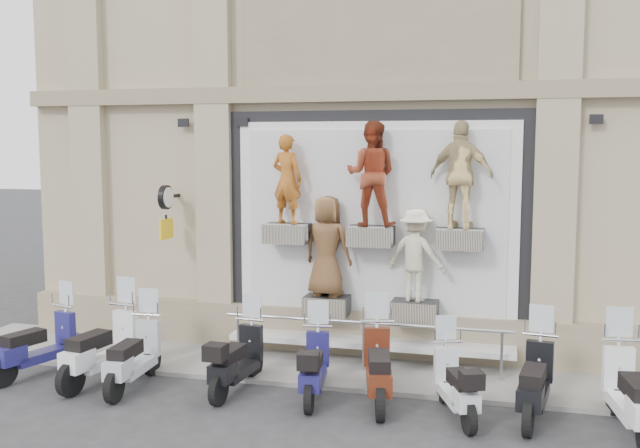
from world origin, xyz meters
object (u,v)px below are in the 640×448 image
Objects in this scene: scooter_a at (38,332)px; scooter_c at (133,342)px; guard_rail at (364,347)px; scooter_g at (456,371)px; scooter_e at (314,354)px; clock_sign_bracket at (166,205)px; scooter_f at (378,353)px; scooter_b at (101,333)px; scooter_d at (237,346)px; scooter_i at (631,377)px; scooter_h at (535,367)px.

scooter_a is 1.91m from scooter_c.
guard_rail is 2.34m from scooter_g.
clock_sign_bracket is at bearing 142.84° from scooter_e.
guard_rail is at bearing 97.75° from scooter_f.
scooter_b is 1.16× the size of scooter_e.
scooter_a reaches higher than scooter_d.
guard_rail is at bearing 32.24° from scooter_a.
scooter_i is (4.52, -0.27, 0.10)m from scooter_e.
scooter_f is at bearing 10.89° from scooter_b.
scooter_i is at bearing 1.53° from scooter_d.
scooter_a is 7.03m from scooter_g.
guard_rail is 4.57m from clock_sign_bracket.
scooter_i is (4.01, -1.64, 0.35)m from guard_rail.
clock_sign_bracket is 0.51× the size of scooter_i.
scooter_b reaches higher than scooter_h.
scooter_a is at bearing -170.78° from scooter_h.
scooter_i is (1.23, -0.27, 0.04)m from scooter_h.
scooter_f is 0.98× the size of scooter_i.
clock_sign_bracket is 0.54× the size of scooter_h.
scooter_e is 0.88× the size of scooter_i.
scooter_d is (1.67, 0.29, -0.03)m from scooter_c.
scooter_f is 1.22m from scooter_g.
scooter_c is 0.94× the size of scooter_i.
scooter_b is 2.34m from scooter_d.
scooter_b is 1.02× the size of scooter_i.
scooter_f is 1.15× the size of scooter_g.
scooter_b is at bearing -96.16° from clock_sign_bracket.
scooter_g is (5.57, -2.08, -2.11)m from clock_sign_bracket.
scooter_i is at bearing -22.32° from guard_rail.
scooter_f reaches higher than scooter_g.
scooter_a is 1.00× the size of scooter_h.
scooter_c is (0.66, -0.14, -0.07)m from scooter_b.
scooter_c is at bearing 172.72° from scooter_i.
scooter_h is (4.56, 0.00, 0.03)m from scooter_d.
clock_sign_bracket is at bearing 70.07° from scooter_a.
scooter_i reaches higher than scooter_e.
guard_rail is 2.58× the size of scooter_f.
scooter_a is at bearing -172.84° from scooter_b.
guard_rail is 2.70× the size of scooter_c.
clock_sign_bracket is 2.99m from scooter_c.
scooter_f is at bearing 5.32° from scooter_d.
clock_sign_bracket is at bearing 92.30° from scooter_b.
clock_sign_bracket is at bearing 157.57° from scooter_i.
scooter_c is 5.13m from scooter_g.
scooter_d reaches higher than scooter_e.
scooter_a is 1.24m from scooter_b.
scooter_a is 4.85m from scooter_e.
clock_sign_bracket is 6.32m from scooter_g.
scooter_d is at bearing -142.20° from guard_rail.
scooter_a is (-5.36, -1.50, 0.30)m from guard_rail.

